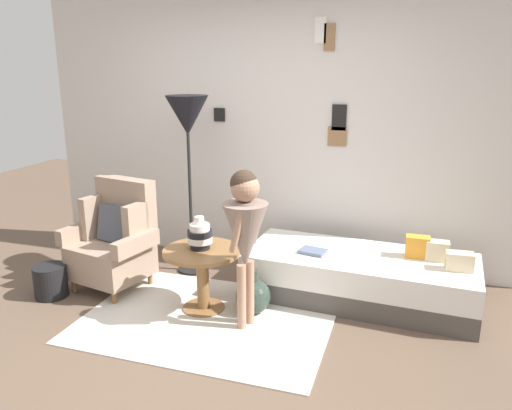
{
  "coord_description": "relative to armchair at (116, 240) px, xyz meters",
  "views": [
    {
      "loc": [
        1.34,
        -2.75,
        1.94
      ],
      "look_at": [
        0.15,
        0.95,
        0.85
      ],
      "focal_mm": 35.04,
      "sensor_mm": 36.0,
      "label": 1
    }
  ],
  "objects": [
    {
      "name": "daybed",
      "position": [
        2.11,
        0.4,
        -0.24
      ],
      "size": [
        1.95,
        0.92,
        0.4
      ],
      "color": "#4C4742",
      "rests_on": "ground"
    },
    {
      "name": "magazine_basket",
      "position": [
        -0.43,
        -0.38,
        -0.3
      ],
      "size": [
        0.28,
        0.28,
        0.28
      ],
      "primitive_type": "cylinder",
      "color": "black",
      "rests_on": "ground"
    },
    {
      "name": "rug",
      "position": [
        1.03,
        -0.34,
        -0.43
      ],
      "size": [
        1.93,
        1.41,
        0.01
      ],
      "primitive_type": "cube",
      "color": "silver",
      "rests_on": "ground"
    },
    {
      "name": "pillow_head",
      "position": [
        2.88,
        0.31,
        0.03
      ],
      "size": [
        0.21,
        0.13,
        0.14
      ],
      "primitive_type": "cube",
      "rotation": [
        0.0,
        0.0,
        0.06
      ],
      "color": "beige",
      "rests_on": "daybed"
    },
    {
      "name": "side_table",
      "position": [
        0.93,
        -0.19,
        -0.06
      ],
      "size": [
        0.63,
        0.63,
        0.52
      ],
      "color": "olive",
      "rests_on": "ground"
    },
    {
      "name": "demijohn_near",
      "position": [
        1.33,
        -0.12,
        -0.29
      ],
      "size": [
        0.29,
        0.29,
        0.37
      ],
      "color": "#2D3D33",
      "rests_on": "ground"
    },
    {
      "name": "ground_plane",
      "position": [
        1.14,
        -0.87,
        -0.44
      ],
      "size": [
        12.0,
        12.0,
        0.0
      ],
      "primitive_type": "plane",
      "color": "brown"
    },
    {
      "name": "book_on_daybed",
      "position": [
        1.72,
        0.32,
        -0.02
      ],
      "size": [
        0.25,
        0.2,
        0.03
      ],
      "primitive_type": "cube",
      "rotation": [
        0.0,
        0.0,
        -0.21
      ],
      "color": "slate",
      "rests_on": "daybed"
    },
    {
      "name": "pillow_back",
      "position": [
        2.56,
        0.49,
        0.05
      ],
      "size": [
        0.19,
        0.12,
        0.18
      ],
      "primitive_type": "cube",
      "rotation": [
        0.0,
        0.0,
        0.01
      ],
      "color": "orange",
      "rests_on": "daybed"
    },
    {
      "name": "vase_striped",
      "position": [
        0.9,
        -0.17,
        0.19
      ],
      "size": [
        0.2,
        0.2,
        0.27
      ],
      "color": "black",
      "rests_on": "side_table"
    },
    {
      "name": "floor_lamp",
      "position": [
        0.5,
        0.52,
        1.01
      ],
      "size": [
        0.39,
        0.39,
        1.68
      ],
      "color": "black",
      "rests_on": "ground"
    },
    {
      "name": "gallery_wall",
      "position": [
        1.14,
        1.08,
        0.86
      ],
      "size": [
        4.8,
        0.12,
        2.6
      ],
      "color": "silver",
      "rests_on": "ground"
    },
    {
      "name": "pillow_mid",
      "position": [
        2.72,
        0.47,
        0.04
      ],
      "size": [
        0.18,
        0.12,
        0.16
      ],
      "primitive_type": "cube",
      "rotation": [
        0.0,
        0.0,
        -0.02
      ],
      "color": "beige",
      "rests_on": "daybed"
    },
    {
      "name": "armchair",
      "position": [
        0.0,
        0.0,
        0.0
      ],
      "size": [
        0.84,
        0.7,
        0.97
      ],
      "color": "olive",
      "rests_on": "ground"
    },
    {
      "name": "person_child",
      "position": [
        1.35,
        -0.35,
        0.36
      ],
      "size": [
        0.34,
        0.34,
        1.23
      ],
      "color": "#A37A60",
      "rests_on": "ground"
    }
  ]
}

